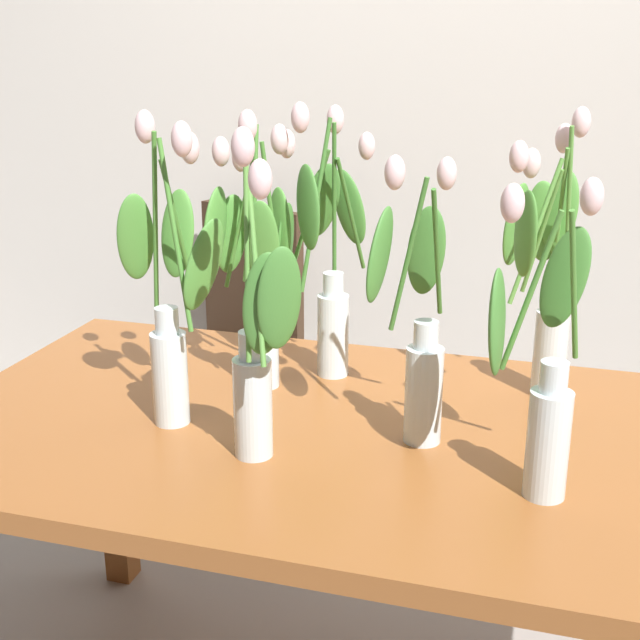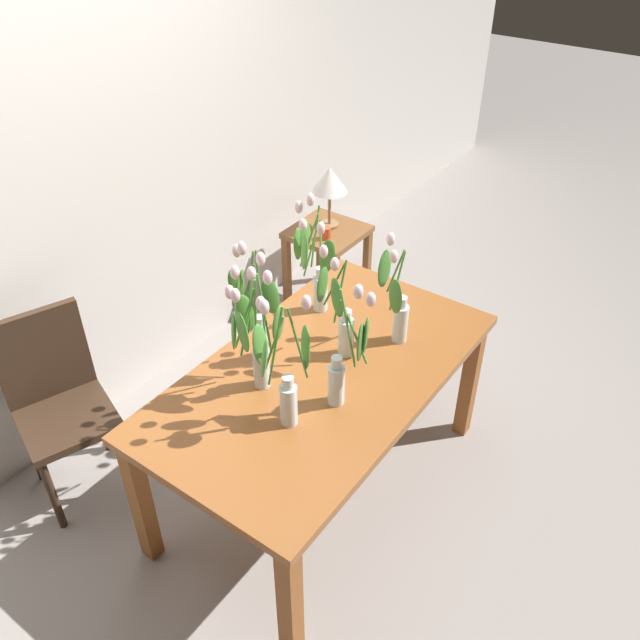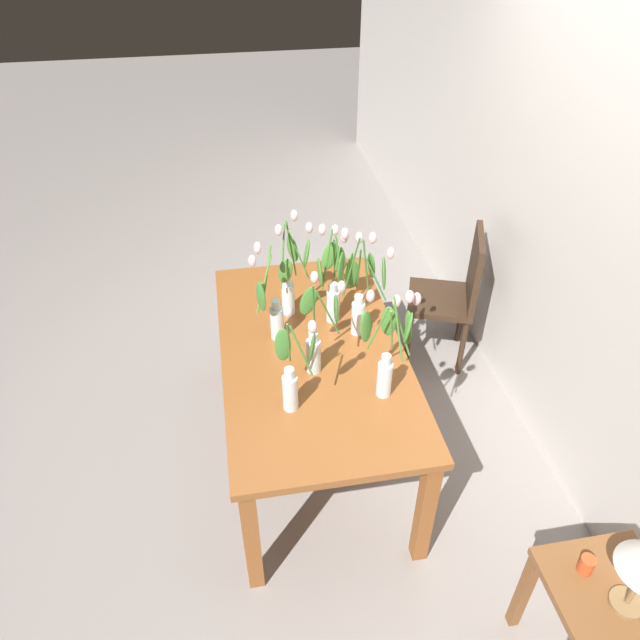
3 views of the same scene
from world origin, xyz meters
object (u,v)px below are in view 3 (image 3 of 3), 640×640
at_px(tulip_vase_5, 317,338).
at_px(side_table, 603,608).
at_px(tulip_vase_4, 389,350).
at_px(dining_chair, 454,291).
at_px(tulip_vase_3, 293,376).
at_px(tulip_vase_6, 272,311).
at_px(tulip_vase_0, 360,291).
at_px(pillar_candle, 586,565).
at_px(tulip_vase_2, 334,282).
at_px(tulip_vase_1, 291,278).
at_px(dining_table, 312,363).

relative_size(tulip_vase_5, side_table, 0.94).
distance_m(tulip_vase_4, side_table, 1.27).
bearing_deg(dining_chair, tulip_vase_4, -36.39).
bearing_deg(tulip_vase_3, tulip_vase_5, 147.60).
relative_size(tulip_vase_6, dining_chair, 0.62).
distance_m(tulip_vase_6, side_table, 1.84).
bearing_deg(tulip_vase_0, pillar_candle, 23.26).
distance_m(tulip_vase_2, pillar_candle, 1.64).
bearing_deg(side_table, tulip_vase_2, -154.41).
height_order(tulip_vase_0, dining_chair, tulip_vase_0).
distance_m(tulip_vase_3, tulip_vase_4, 0.43).
xyz_separation_m(tulip_vase_3, tulip_vase_6, (-0.47, -0.04, 0.01)).
bearing_deg(tulip_vase_5, tulip_vase_2, 157.47).
bearing_deg(tulip_vase_2, tulip_vase_5, -22.53).
bearing_deg(tulip_vase_4, tulip_vase_6, -133.66).
bearing_deg(tulip_vase_2, tulip_vase_6, -69.00).
xyz_separation_m(tulip_vase_0, tulip_vase_5, (0.25, -0.26, -0.06)).
distance_m(tulip_vase_4, pillar_candle, 1.10).
bearing_deg(tulip_vase_3, side_table, 47.47).
bearing_deg(tulip_vase_6, tulip_vase_0, 91.06).
distance_m(tulip_vase_3, side_table, 1.49).
relative_size(tulip_vase_2, tulip_vase_4, 1.00).
bearing_deg(tulip_vase_4, tulip_vase_2, -167.15).
height_order(tulip_vase_3, tulip_vase_5, tulip_vase_5).
distance_m(tulip_vase_0, dining_chair, 1.02).
distance_m(tulip_vase_3, tulip_vase_6, 0.47).
bearing_deg(tulip_vase_6, tulip_vase_1, 150.05).
bearing_deg(dining_chair, tulip_vase_5, -52.33).
xyz_separation_m(dining_table, pillar_candle, (1.22, 0.83, -0.06)).
xyz_separation_m(dining_chair, pillar_candle, (1.86, -0.18, 0.06)).
height_order(tulip_vase_6, side_table, tulip_vase_6).
height_order(tulip_vase_2, tulip_vase_3, tulip_vase_2).
bearing_deg(pillar_candle, tulip_vase_2, -154.86).
bearing_deg(side_table, tulip_vase_1, -149.82).
relative_size(tulip_vase_2, pillar_candle, 7.68).
bearing_deg(tulip_vase_5, dining_chair, 127.67).
distance_m(tulip_vase_2, tulip_vase_5, 0.40).
bearing_deg(dining_chair, side_table, -3.37).
xyz_separation_m(tulip_vase_6, dining_chair, (-0.54, 1.19, -0.40)).
bearing_deg(tulip_vase_6, side_table, 37.20).
xyz_separation_m(dining_table, dining_chair, (-0.64, 1.01, -0.12)).
relative_size(dining_table, dining_chair, 1.72).
relative_size(tulip_vase_0, tulip_vase_3, 1.17).
bearing_deg(tulip_vase_4, tulip_vase_1, -152.75).
xyz_separation_m(tulip_vase_4, side_table, (0.97, 0.61, -0.55)).
distance_m(dining_table, tulip_vase_4, 0.55).
bearing_deg(tulip_vase_2, pillar_candle, 25.14).
relative_size(tulip_vase_1, tulip_vase_2, 1.01).
distance_m(tulip_vase_0, tulip_vase_6, 0.45).
height_order(tulip_vase_5, pillar_candle, tulip_vase_5).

